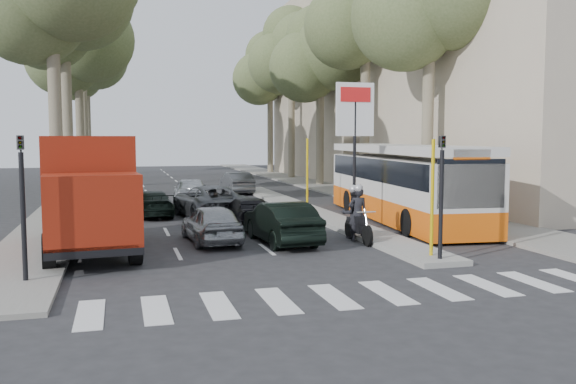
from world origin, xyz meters
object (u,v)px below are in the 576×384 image
object	(u,v)px
red_truck	(88,191)
city_bus	(402,181)
silver_hatchback	(212,223)
motorcycle	(356,215)
dark_hatchback	(281,222)

from	to	relation	value
red_truck	city_bus	world-z (taller)	red_truck
silver_hatchback	city_bus	size ratio (longest dim) A/B	0.31
silver_hatchback	motorcycle	world-z (taller)	motorcycle
red_truck	motorcycle	xyz separation A→B (m)	(8.72, -0.37, -0.99)
silver_hatchback	red_truck	xyz separation A→B (m)	(-3.92, -0.63, 1.24)
dark_hatchback	red_truck	size ratio (longest dim) A/B	0.62
silver_hatchback	city_bus	world-z (taller)	city_bus
dark_hatchback	city_bus	bearing A→B (deg)	-152.34
city_bus	motorcycle	distance (m)	5.75
silver_hatchback	dark_hatchback	distance (m)	2.36
silver_hatchback	city_bus	xyz separation A→B (m)	(8.60, 3.24, 1.06)
silver_hatchback	red_truck	distance (m)	4.15
red_truck	motorcycle	bearing A→B (deg)	-7.41
silver_hatchback	dark_hatchback	size ratio (longest dim) A/B	0.91
city_bus	motorcycle	xyz separation A→B (m)	(-3.80, -4.24, -0.82)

